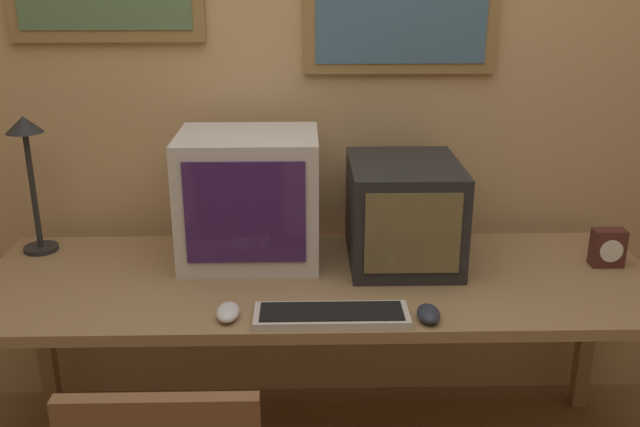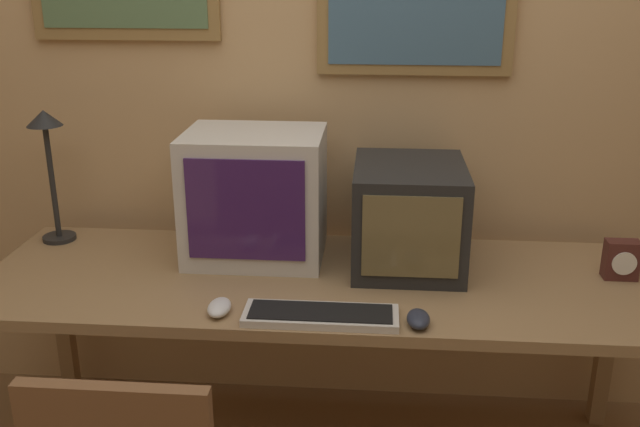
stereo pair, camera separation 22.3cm
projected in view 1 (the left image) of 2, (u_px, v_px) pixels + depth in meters
wall_back at (315, 72)px, 2.56m from camera, size 8.00×0.08×2.60m
desk at (320, 294)px, 2.33m from camera, size 2.19×0.75×0.72m
monitor_left at (249, 198)px, 2.39m from camera, size 0.46×0.37×0.43m
monitor_right at (403, 212)px, 2.39m from camera, size 0.36×0.44×0.34m
keyboard_main at (331, 315)px, 2.03m from camera, size 0.44×0.14×0.03m
mouse_near_keyboard at (428, 314)px, 2.02m from camera, size 0.07×0.11×0.04m
mouse_far_corner at (228, 312)px, 2.03m from camera, size 0.07×0.11×0.04m
desk_clock at (608, 248)px, 2.37m from camera, size 0.11×0.06×0.13m
desk_lamp at (28, 157)px, 2.40m from camera, size 0.12×0.12×0.48m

